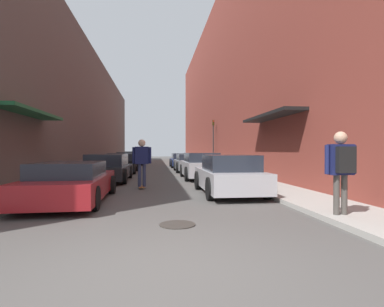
# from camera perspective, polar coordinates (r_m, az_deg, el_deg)

# --- Properties ---
(ground) EXTENTS (105.60, 105.60, 0.00)m
(ground) POSITION_cam_1_polar(r_m,az_deg,el_deg) (22.90, -6.89, -3.10)
(ground) COLOR #4C4947
(curb_strip_left) EXTENTS (1.80, 48.00, 0.12)m
(curb_strip_left) POSITION_cam_1_polar(r_m,az_deg,el_deg) (28.01, -15.70, -2.33)
(curb_strip_left) COLOR #A3A099
(curb_strip_left) RESTS_ON ground
(curb_strip_right) EXTENTS (1.80, 48.00, 0.12)m
(curb_strip_right) POSITION_cam_1_polar(r_m,az_deg,el_deg) (28.02, 1.87, -2.31)
(curb_strip_right) COLOR #A3A099
(curb_strip_right) RESTS_ON ground
(building_row_left) EXTENTS (4.90, 48.00, 10.04)m
(building_row_left) POSITION_cam_1_polar(r_m,az_deg,el_deg) (28.77, -21.49, 7.62)
(building_row_left) COLOR #564C47
(building_row_left) RESTS_ON ground
(building_row_right) EXTENTS (4.90, 48.00, 14.62)m
(building_row_right) POSITION_cam_1_polar(r_m,az_deg,el_deg) (29.17, 7.64, 12.12)
(building_row_right) COLOR brown
(building_row_right) RESTS_ON ground
(parked_car_left_0) EXTENTS (1.99, 4.77, 1.13)m
(parked_car_left_0) POSITION_cam_1_polar(r_m,az_deg,el_deg) (9.17, -21.93, -5.09)
(parked_car_left_0) COLOR maroon
(parked_car_left_0) RESTS_ON ground
(parked_car_left_1) EXTENTS (2.00, 4.62, 1.29)m
(parked_car_left_1) POSITION_cam_1_polar(r_m,az_deg,el_deg) (14.74, -15.71, -2.71)
(parked_car_left_1) COLOR #232326
(parked_car_left_1) RESTS_ON ground
(parked_car_left_2) EXTENTS (1.96, 4.27, 1.29)m
(parked_car_left_2) POSITION_cam_1_polar(r_m,az_deg,el_deg) (20.24, -13.21, -1.83)
(parked_car_left_2) COLOR black
(parked_car_left_2) RESTS_ON ground
(parked_car_left_3) EXTENTS (1.97, 4.16, 1.33)m
(parked_car_left_3) POSITION_cam_1_polar(r_m,az_deg,el_deg) (25.17, -12.07, -1.32)
(parked_car_left_3) COLOR black
(parked_car_left_3) RESTS_ON ground
(parked_car_left_4) EXTENTS (1.90, 4.69, 1.38)m
(parked_car_left_4) POSITION_cam_1_polar(r_m,az_deg,el_deg) (30.76, -11.05, -0.96)
(parked_car_left_4) COLOR navy
(parked_car_left_4) RESTS_ON ground
(parked_car_right_0) EXTENTS (1.90, 4.06, 1.31)m
(parked_car_right_0) POSITION_cam_1_polar(r_m,az_deg,el_deg) (10.11, 7.03, -4.11)
(parked_car_right_0) COLOR #B7B7BC
(parked_car_right_0) RESTS_ON ground
(parked_car_right_1) EXTENTS (1.88, 4.14, 1.34)m
(parked_car_right_1) POSITION_cam_1_polar(r_m,az_deg,el_deg) (15.48, 1.67, -2.42)
(parked_car_right_1) COLOR #B7B7BC
(parked_car_right_1) RESTS_ON ground
(parked_car_right_2) EXTENTS (2.09, 4.12, 1.22)m
(parked_car_right_2) POSITION_cam_1_polar(r_m,az_deg,el_deg) (20.68, -0.40, -1.81)
(parked_car_right_2) COLOR gray
(parked_car_right_2) RESTS_ON ground
(parked_car_right_3) EXTENTS (2.01, 4.17, 1.22)m
(parked_car_right_3) POSITION_cam_1_polar(r_m,az_deg,el_deg) (26.23, -1.96, -1.32)
(parked_car_right_3) COLOR navy
(parked_car_right_3) RESTS_ON ground
(skateboarder) EXTENTS (0.72, 0.78, 1.88)m
(skateboarder) POSITION_cam_1_polar(r_m,az_deg,el_deg) (11.64, -9.53, -0.88)
(skateboarder) COLOR brown
(skateboarder) RESTS_ON ground
(manhole_cover) EXTENTS (0.70, 0.70, 0.02)m
(manhole_cover) POSITION_cam_1_polar(r_m,az_deg,el_deg) (6.00, -2.80, -13.36)
(manhole_cover) COLOR #332D28
(manhole_cover) RESTS_ON ground
(traffic_light) EXTENTS (0.16, 0.22, 3.95)m
(traffic_light) POSITION_cam_1_polar(r_m,az_deg,el_deg) (25.61, 4.07, 2.95)
(traffic_light) COLOR #2D2D2D
(traffic_light) RESTS_ON curb_strip_right
(pedestrian) EXTENTS (0.69, 0.38, 1.73)m
(pedestrian) POSITION_cam_1_polar(r_m,az_deg,el_deg) (6.91, 26.58, -1.59)
(pedestrian) COLOR #47423D
(pedestrian) RESTS_ON curb_strip_right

